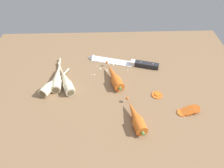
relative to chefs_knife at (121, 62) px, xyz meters
The scene contains 11 objects.
ground_plane 15.95cm from the chefs_knife, 107.78° to the right, with size 120.00×90.00×4.00cm, color brown.
chefs_knife is the anchor object (origin of this frame).
whole_carrot 13.62cm from the chefs_knife, 105.86° to the right, with size 8.24×19.65×4.20cm.
whole_carrot_second 36.26cm from the chefs_knife, 85.28° to the right, with size 7.19×18.14×4.20cm.
parsnip_front 34.32cm from the chefs_knife, 150.23° to the right, with size 10.57×18.36×4.00cm.
parsnip_mid_left 28.39cm from the chefs_knife, 147.68° to the right, with size 10.35×22.92×4.00cm.
parsnip_mid_right 30.84cm from the chefs_knife, 155.31° to the right, with size 4.85×23.76×4.00cm.
carrot_slice_stack 39.89cm from the chefs_knife, 54.36° to the right, with size 8.65×4.49×2.89cm.
carrot_slice_stray_near 26.48cm from the chefs_knife, 60.10° to the right, with size 4.39×4.39×0.70cm.
carrot_slice_stray_mid 34.93cm from the chefs_knife, 84.14° to the right, with size 3.34×3.34×0.70cm.
mince_crumbs 8.47cm from the chefs_knife, 153.07° to the right, with size 16.90×12.11×0.84cm.
Camera 1 is at (-2.66, -76.30, 65.93)cm, focal length 37.89 mm.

